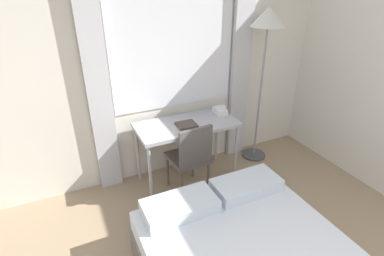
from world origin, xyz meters
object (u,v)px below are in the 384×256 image
(desk, at_px, (187,129))
(standing_lamp, at_px, (267,32))
(desk_chair, at_px, (190,155))
(book, at_px, (186,125))
(telephone, at_px, (220,110))

(desk, xyz_separation_m, standing_lamp, (1.05, 0.08, 0.97))
(desk, distance_m, standing_lamp, 1.43)
(desk_chair, xyz_separation_m, book, (0.04, 0.19, 0.28))
(desk, relative_size, standing_lamp, 0.59)
(desk, xyz_separation_m, telephone, (0.47, 0.07, 0.11))
(standing_lamp, distance_m, book, 1.40)
(book, bearing_deg, desk_chair, -101.70)
(telephone, bearing_deg, standing_lamp, 0.83)
(desk_chair, distance_m, telephone, 0.69)
(desk_chair, relative_size, book, 3.92)
(desk_chair, distance_m, standing_lamp, 1.65)
(book, bearing_deg, telephone, 14.29)
(desk, height_order, telephone, telephone)
(desk_chair, bearing_deg, standing_lamp, 11.51)
(book, bearing_deg, standing_lamp, 7.13)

